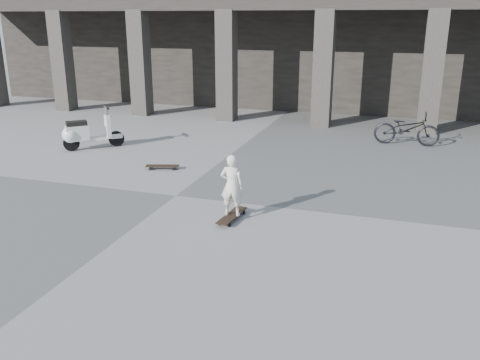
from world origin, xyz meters
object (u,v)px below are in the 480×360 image
(longboard, at_px, (232,216))
(bicycle, at_px, (407,129))
(scooter, at_px, (83,133))
(child, at_px, (232,185))
(skateboard_spare, at_px, (162,166))

(longboard, bearing_deg, bicycle, -17.55)
(scooter, xyz_separation_m, bicycle, (9.01, 3.53, 0.01))
(longboard, bearing_deg, child, 58.49)
(scooter, bearing_deg, longboard, -76.22)
(bicycle, bearing_deg, scooter, 111.33)
(scooter, height_order, bicycle, scooter)
(longboard, distance_m, skateboard_spare, 3.87)
(child, xyz_separation_m, scooter, (-5.90, 3.81, -0.21))
(longboard, bearing_deg, scooter, 62.49)
(child, relative_size, scooter, 0.86)
(skateboard_spare, xyz_separation_m, bicycle, (5.90, 4.67, 0.42))
(scooter, relative_size, bicycle, 0.73)
(child, height_order, bicycle, child)
(longboard, distance_m, scooter, 7.04)
(skateboard_spare, relative_size, bicycle, 0.46)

